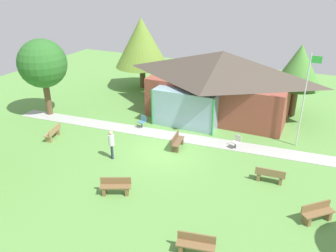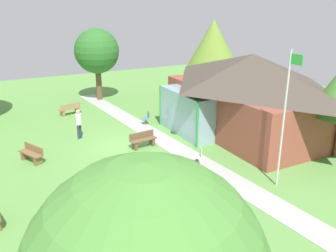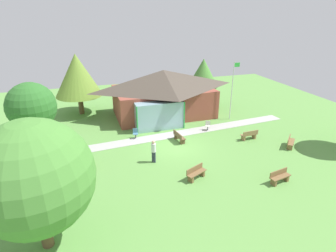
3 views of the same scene
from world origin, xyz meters
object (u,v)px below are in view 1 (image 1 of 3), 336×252
(flagpole, at_px, (305,97))
(bench_lawn_far_right, at_px, (317,213))
(bench_front_center, at_px, (116,187))
(bench_rear_near_path, at_px, (177,142))
(patio_chair_lawn_spare, at_px, (236,142))
(pavilion, at_px, (220,82))
(patio_chair_west, at_px, (142,122))
(tree_behind_pavilion_right, at_px, (299,66))
(bench_mid_right, at_px, (270,175))
(tree_west_hedge, at_px, (43,64))
(bench_front_right, at_px, (196,245))
(tree_behind_pavilion_left, at_px, (142,43))
(bench_mid_left, at_px, (53,133))
(visitor_strolling_lawn, at_px, (111,142))

(flagpole, bearing_deg, bench_lawn_far_right, -77.76)
(bench_front_center, distance_m, bench_rear_near_path, 5.69)
(bench_rear_near_path, relative_size, patio_chair_lawn_spare, 1.79)
(pavilion, xyz_separation_m, bench_front_center, (-1.46, -12.20, -2.04))
(patio_chair_west, height_order, tree_behind_pavilion_right, tree_behind_pavilion_right)
(bench_front_center, relative_size, patio_chair_lawn_spare, 1.80)
(bench_mid_right, distance_m, patio_chair_lawn_spare, 3.84)
(flagpole, bearing_deg, tree_west_hedge, -172.33)
(bench_front_right, bearing_deg, tree_behind_pavilion_left, -67.04)
(bench_mid_left, xyz_separation_m, visitor_strolling_lawn, (4.87, -0.60, 0.62))
(bench_mid_right, relative_size, tree_behind_pavilion_right, 0.29)
(bench_mid_left, distance_m, tree_behind_pavilion_left, 12.31)
(bench_mid_right, relative_size, bench_lawn_far_right, 1.10)
(bench_front_center, height_order, bench_front_right, same)
(bench_mid_left, xyz_separation_m, bench_rear_near_path, (7.79, 2.12, 0.00))
(flagpole, xyz_separation_m, patio_chair_lawn_spare, (-3.35, -1.91, -2.78))
(flagpole, relative_size, bench_rear_near_path, 3.77)
(flagpole, distance_m, tree_west_hedge, 17.74)
(bench_front_center, bearing_deg, tree_behind_pavilion_right, -140.40)
(patio_chair_west, bearing_deg, visitor_strolling_lawn, 106.45)
(bench_lawn_far_right, relative_size, tree_behind_pavilion_left, 0.22)
(tree_behind_pavilion_left, bearing_deg, pavilion, -20.43)
(bench_mid_left, relative_size, bench_rear_near_path, 1.01)
(bench_front_right, height_order, patio_chair_lawn_spare, patio_chair_lawn_spare)
(bench_mid_right, height_order, bench_front_right, same)
(tree_west_hedge, bearing_deg, bench_front_center, -33.35)
(patio_chair_lawn_spare, xyz_separation_m, visitor_strolling_lawn, (-6.24, -4.16, 0.61))
(pavilion, xyz_separation_m, flagpole, (6.05, -3.22, 0.75))
(tree_behind_pavilion_left, bearing_deg, patio_chair_west, -61.94)
(bench_front_center, distance_m, patio_chair_west, 7.78)
(tree_behind_pavilion_right, bearing_deg, bench_lawn_far_right, -78.69)
(flagpole, xyz_separation_m, bench_front_right, (-2.60, -11.04, -2.79))
(bench_front_center, distance_m, patio_chair_lawn_spare, 8.20)
(pavilion, bearing_deg, visitor_strolling_lawn, -110.89)
(visitor_strolling_lawn, distance_m, tree_west_hedge, 9.24)
(flagpole, distance_m, bench_front_center, 12.04)
(flagpole, distance_m, tree_behind_pavilion_left, 15.56)
(visitor_strolling_lawn, bearing_deg, bench_mid_right, -120.72)
(bench_mid_right, bearing_deg, bench_front_right, -109.58)
(patio_chair_west, xyz_separation_m, tree_behind_pavilion_left, (-4.20, 7.87, 3.71))
(pavilion, distance_m, tree_behind_pavilion_left, 8.88)
(pavilion, relative_size, bench_lawn_far_right, 7.77)
(bench_lawn_far_right, relative_size, tree_behind_pavilion_right, 0.26)
(bench_mid_right, height_order, patio_chair_west, patio_chair_west)
(bench_front_center, height_order, patio_chair_lawn_spare, patio_chair_lawn_spare)
(bench_rear_near_path, bearing_deg, bench_front_right, 21.21)
(bench_front_right, bearing_deg, bench_mid_left, -36.06)
(pavilion, height_order, bench_mid_right, pavilion)
(tree_west_hedge, bearing_deg, bench_front_right, -30.09)
(bench_front_center, bearing_deg, bench_mid_left, -51.71)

